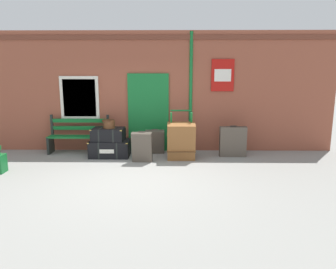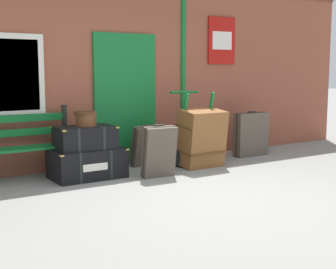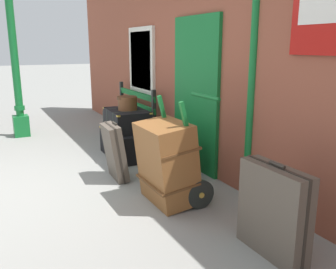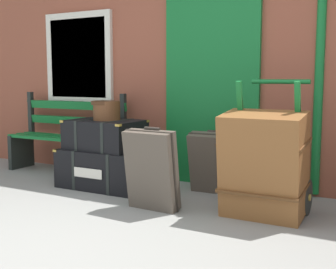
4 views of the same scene
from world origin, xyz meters
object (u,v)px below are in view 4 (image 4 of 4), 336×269
(porters_trolley, at_px, (269,182))
(large_brown_trunk, at_px, (264,165))
(steamer_trunk_middle, at_px, (105,135))
(steamer_trunk_base, at_px, (108,168))
(suitcase_olive, at_px, (214,163))
(suitcase_brown, at_px, (152,170))
(round_hatbox, at_px, (106,109))
(platform_bench, at_px, (67,138))

(porters_trolley, xyz_separation_m, large_brown_trunk, (-0.00, -0.18, 0.19))
(steamer_trunk_middle, relative_size, porters_trolley, 0.71)
(steamer_trunk_middle, bearing_deg, steamer_trunk_base, 24.02)
(porters_trolley, relative_size, suitcase_olive, 1.79)
(large_brown_trunk, bearing_deg, steamer_trunk_middle, 172.36)
(steamer_trunk_middle, height_order, suitcase_brown, suitcase_brown)
(large_brown_trunk, bearing_deg, suitcase_olive, 141.76)
(large_brown_trunk, bearing_deg, round_hatbox, 172.06)
(steamer_trunk_base, height_order, suitcase_olive, suitcase_olive)
(steamer_trunk_middle, distance_m, large_brown_trunk, 1.87)
(platform_bench, distance_m, suitcase_olive, 2.04)
(platform_bench, height_order, suitcase_olive, platform_bench)
(platform_bench, distance_m, porters_trolley, 2.76)
(steamer_trunk_middle, xyz_separation_m, suitcase_brown, (0.90, -0.52, -0.21))
(steamer_trunk_middle, bearing_deg, large_brown_trunk, -7.64)
(platform_bench, bearing_deg, large_brown_trunk, -12.91)
(platform_bench, bearing_deg, porters_trolley, -9.30)
(round_hatbox, relative_size, porters_trolley, 0.27)
(platform_bench, xyz_separation_m, suitcase_olive, (2.03, -0.09, -0.12))
(suitcase_olive, bearing_deg, porters_trolley, -27.80)
(platform_bench, bearing_deg, round_hatbox, -22.50)
(porters_trolley, xyz_separation_m, suitcase_brown, (-0.95, -0.45, 0.10))
(platform_bench, distance_m, steamer_trunk_middle, 0.95)
(steamer_trunk_middle, bearing_deg, suitcase_brown, -30.11)
(platform_bench, height_order, steamer_trunk_middle, platform_bench)
(suitcase_olive, bearing_deg, steamer_trunk_base, -166.35)
(platform_bench, relative_size, round_hatbox, 5.04)
(steamer_trunk_middle, distance_m, suitcase_olive, 1.23)
(steamer_trunk_middle, height_order, round_hatbox, round_hatbox)
(porters_trolley, xyz_separation_m, suitcase_olive, (-0.68, 0.36, 0.05))
(steamer_trunk_base, height_order, large_brown_trunk, large_brown_trunk)
(steamer_trunk_base, bearing_deg, large_brown_trunk, -8.12)
(round_hatbox, distance_m, suitcase_olive, 1.30)
(round_hatbox, xyz_separation_m, suitcase_olive, (1.15, 0.28, -0.54))
(platform_bench, relative_size, suitcase_olive, 2.42)
(large_brown_trunk, relative_size, suitcase_brown, 1.22)
(platform_bench, bearing_deg, steamer_trunk_middle, -23.38)
(large_brown_trunk, bearing_deg, steamer_trunk_base, 171.88)
(platform_bench, bearing_deg, steamer_trunk_base, -22.09)
(steamer_trunk_base, xyz_separation_m, porters_trolley, (1.82, -0.08, 0.06))
(suitcase_olive, distance_m, suitcase_brown, 0.86)
(round_hatbox, relative_size, suitcase_olive, 0.48)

